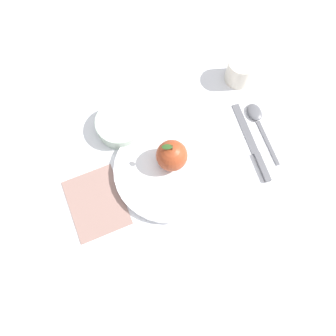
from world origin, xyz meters
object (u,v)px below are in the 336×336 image
(knife, at_px, (254,148))
(spoon, at_px, (257,118))
(dinner_plate, at_px, (168,170))
(side_bowl, at_px, (120,124))
(apple, at_px, (172,157))
(linen_napkin, at_px, (96,203))
(cup, at_px, (241,70))

(knife, bearing_deg, spoon, -102.06)
(dinner_plate, height_order, side_bowl, side_bowl)
(apple, distance_m, knife, 0.20)
(linen_napkin, bearing_deg, knife, -161.86)
(apple, relative_size, side_bowl, 0.75)
(linen_napkin, bearing_deg, dinner_plate, -156.53)
(knife, bearing_deg, cup, -85.05)
(apple, xyz_separation_m, linen_napkin, (0.17, 0.08, -0.05))
(apple, height_order, spoon, apple)
(side_bowl, bearing_deg, dinner_plate, 133.69)
(knife, distance_m, spoon, 0.08)
(side_bowl, xyz_separation_m, spoon, (-0.32, -0.01, -0.02))
(apple, height_order, side_bowl, apple)
(apple, distance_m, spoon, 0.24)
(dinner_plate, xyz_separation_m, side_bowl, (0.11, -0.11, 0.01))
(apple, xyz_separation_m, cup, (-0.17, -0.23, -0.01))
(dinner_plate, bearing_deg, side_bowl, -46.31)
(linen_napkin, bearing_deg, side_bowl, -105.96)
(dinner_plate, distance_m, apple, 0.04)
(dinner_plate, bearing_deg, spoon, -149.89)
(side_bowl, relative_size, knife, 0.55)
(dinner_plate, bearing_deg, apple, -122.13)
(side_bowl, distance_m, knife, 0.31)
(knife, xyz_separation_m, linen_napkin, (0.36, 0.12, -0.00))
(apple, relative_size, knife, 0.42)
(spoon, relative_size, linen_napkin, 1.11)
(dinner_plate, distance_m, linen_napkin, 0.17)
(side_bowl, bearing_deg, cup, -155.58)
(side_bowl, height_order, spoon, side_bowl)
(apple, xyz_separation_m, spoon, (-0.21, -0.11, -0.05))
(apple, xyz_separation_m, side_bowl, (0.11, -0.10, -0.03))
(apple, relative_size, linen_napkin, 0.58)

